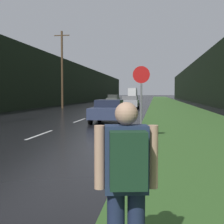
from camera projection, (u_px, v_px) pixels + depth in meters
grass_verge at (173, 107)px, 39.05m from camera, size 6.00×240.00×0.02m
lane_stripe_c at (40, 135)px, 13.13m from camera, size 0.12×3.00×0.01m
lane_stripe_d at (80, 120)px, 20.05m from camera, size 0.12×3.00×0.01m
treeline_far_side at (64, 82)px, 51.06m from camera, size 2.00×140.00×7.06m
treeline_near_side at (209, 79)px, 47.89m from camera, size 2.00×140.00×7.75m
utility_pole_far at (62, 69)px, 36.17m from camera, size 1.80×0.24×8.92m
stop_sign at (141, 97)px, 11.06m from camera, size 0.60×0.07×2.71m
hitchhiker_with_backpack at (127, 181)px, 2.80m from camera, size 0.57×0.46×1.67m
car_passing_near at (109, 111)px, 18.99m from camera, size 1.90×4.54×1.35m
car_passing_far at (130, 102)px, 34.72m from camera, size 2.01×4.04×1.45m
car_oncoming at (113, 99)px, 51.18m from camera, size 1.84×4.78×1.52m
delivery_truck at (133, 93)px, 95.92m from camera, size 2.51×8.58×3.29m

